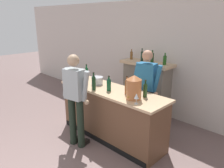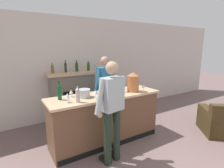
{
  "view_description": "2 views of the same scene",
  "coord_description": "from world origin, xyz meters",
  "px_view_note": "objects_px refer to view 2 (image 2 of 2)",
  "views": [
    {
      "loc": [
        2.83,
        -0.09,
        2.33
      ],
      "look_at": [
        -0.12,
        2.92,
        1.05
      ],
      "focal_mm": 35.0,
      "sensor_mm": 36.0,
      "label": 1
    },
    {
      "loc": [
        -1.64,
        -0.23,
        1.95
      ],
      "look_at": [
        0.28,
        2.87,
        1.18
      ],
      "focal_mm": 28.0,
      "sensor_mm": 36.0,
      "label": 2
    }
  ],
  "objects_px": {
    "wine_bottle_burgundy_dark": "(130,83)",
    "wine_glass_back_row": "(96,92)",
    "fireplace_stone": "(73,96)",
    "wine_glass_by_dispenser": "(143,86)",
    "wine_bottle_riesling_slim": "(78,94)",
    "copper_dispenser": "(133,82)",
    "person_bartender": "(105,89)",
    "wine_bottle_cabernet_heavy": "(102,91)",
    "armchair_black": "(224,123)",
    "wine_glass_near_bucket": "(67,96)",
    "wine_bottle_merlot_tall": "(59,92)",
    "wine_glass_front_right": "(71,92)",
    "ice_bucket_steel": "(84,93)",
    "person_customer": "(112,109)",
    "wine_bottle_port_short": "(109,89)",
    "wine_bottle_rose_blush": "(121,85)"
  },
  "relations": [
    {
      "from": "wine_bottle_merlot_tall",
      "to": "wine_bottle_burgundy_dark",
      "type": "relative_size",
      "value": 1.12
    },
    {
      "from": "wine_bottle_riesling_slim",
      "to": "wine_glass_back_row",
      "type": "relative_size",
      "value": 1.87
    },
    {
      "from": "wine_glass_front_right",
      "to": "wine_glass_back_row",
      "type": "xyz_separation_m",
      "value": [
        0.34,
        -0.37,
        0.02
      ]
    },
    {
      "from": "wine_bottle_burgundy_dark",
      "to": "wine_glass_near_bucket",
      "type": "relative_size",
      "value": 1.84
    },
    {
      "from": "wine_bottle_riesling_slim",
      "to": "wine_glass_front_right",
      "type": "relative_size",
      "value": 2.15
    },
    {
      "from": "wine_glass_near_bucket",
      "to": "wine_bottle_cabernet_heavy",
      "type": "bearing_deg",
      "value": -13.01
    },
    {
      "from": "wine_bottle_riesling_slim",
      "to": "wine_bottle_merlot_tall",
      "type": "height_order",
      "value": "wine_bottle_merlot_tall"
    },
    {
      "from": "wine_bottle_rose_blush",
      "to": "wine_glass_near_bucket",
      "type": "height_order",
      "value": "wine_bottle_rose_blush"
    },
    {
      "from": "wine_bottle_cabernet_heavy",
      "to": "wine_glass_back_row",
      "type": "relative_size",
      "value": 2.08
    },
    {
      "from": "wine_bottle_rose_blush",
      "to": "copper_dispenser",
      "type": "bearing_deg",
      "value": -22.99
    },
    {
      "from": "wine_bottle_merlot_tall",
      "to": "wine_bottle_rose_blush",
      "type": "xyz_separation_m",
      "value": [
        1.27,
        -0.11,
        -0.0
      ]
    },
    {
      "from": "person_customer",
      "to": "wine_bottle_burgundy_dark",
      "type": "xyz_separation_m",
      "value": [
        0.96,
        0.77,
        0.19
      ]
    },
    {
      "from": "armchair_black",
      "to": "wine_glass_by_dispenser",
      "type": "xyz_separation_m",
      "value": [
        -1.62,
        0.93,
        0.87
      ]
    },
    {
      "from": "fireplace_stone",
      "to": "wine_bottle_cabernet_heavy",
      "type": "bearing_deg",
      "value": -90.65
    },
    {
      "from": "person_bartender",
      "to": "wine_bottle_merlot_tall",
      "type": "relative_size",
      "value": 5.02
    },
    {
      "from": "copper_dispenser",
      "to": "wine_bottle_cabernet_heavy",
      "type": "relative_size",
      "value": 1.21
    },
    {
      "from": "person_customer",
      "to": "person_bartender",
      "type": "relative_size",
      "value": 1.0
    },
    {
      "from": "person_customer",
      "to": "copper_dispenser",
      "type": "bearing_deg",
      "value": 32.53
    },
    {
      "from": "wine_bottle_burgundy_dark",
      "to": "copper_dispenser",
      "type": "bearing_deg",
      "value": -111.19
    },
    {
      "from": "wine_bottle_port_short",
      "to": "wine_bottle_rose_blush",
      "type": "height_order",
      "value": "wine_bottle_rose_blush"
    },
    {
      "from": "wine_bottle_cabernet_heavy",
      "to": "wine_glass_near_bucket",
      "type": "distance_m",
      "value": 0.61
    },
    {
      "from": "wine_bottle_port_short",
      "to": "wine_glass_by_dispenser",
      "type": "distance_m",
      "value": 0.78
    },
    {
      "from": "person_bartender",
      "to": "copper_dispenser",
      "type": "xyz_separation_m",
      "value": [
        0.27,
        -0.73,
        0.26
      ]
    },
    {
      "from": "wine_glass_front_right",
      "to": "armchair_black",
      "type": "bearing_deg",
      "value": -24.02
    },
    {
      "from": "wine_bottle_burgundy_dark",
      "to": "wine_bottle_rose_blush",
      "type": "bearing_deg",
      "value": -161.83
    },
    {
      "from": "copper_dispenser",
      "to": "wine_bottle_rose_blush",
      "type": "distance_m",
      "value": 0.27
    },
    {
      "from": "ice_bucket_steel",
      "to": "wine_glass_by_dispenser",
      "type": "xyz_separation_m",
      "value": [
        1.24,
        -0.28,
        0.05
      ]
    },
    {
      "from": "armchair_black",
      "to": "person_bartender",
      "type": "distance_m",
      "value": 2.82
    },
    {
      "from": "ice_bucket_steel",
      "to": "fireplace_stone",
      "type": "bearing_deg",
      "value": 80.03
    },
    {
      "from": "person_bartender",
      "to": "armchair_black",
      "type": "bearing_deg",
      "value": -41.24
    },
    {
      "from": "wine_glass_by_dispenser",
      "to": "wine_glass_back_row",
      "type": "height_order",
      "value": "wine_glass_by_dispenser"
    },
    {
      "from": "fireplace_stone",
      "to": "wine_glass_by_dispenser",
      "type": "xyz_separation_m",
      "value": [
        1.0,
        -1.66,
        0.47
      ]
    },
    {
      "from": "wine_bottle_merlot_tall",
      "to": "wine_glass_by_dispenser",
      "type": "height_order",
      "value": "wine_bottle_merlot_tall"
    },
    {
      "from": "wine_bottle_cabernet_heavy",
      "to": "wine_glass_back_row",
      "type": "distance_m",
      "value": 0.11
    },
    {
      "from": "wine_glass_near_bucket",
      "to": "ice_bucket_steel",
      "type": "bearing_deg",
      "value": 22.13
    },
    {
      "from": "person_bartender",
      "to": "wine_bottle_cabernet_heavy",
      "type": "relative_size",
      "value": 5.06
    },
    {
      "from": "person_customer",
      "to": "wine_glass_back_row",
      "type": "height_order",
      "value": "person_customer"
    },
    {
      "from": "wine_glass_near_bucket",
      "to": "wine_glass_front_right",
      "type": "xyz_separation_m",
      "value": [
        0.17,
        0.3,
        -0.02
      ]
    },
    {
      "from": "wine_bottle_cabernet_heavy",
      "to": "wine_bottle_burgundy_dark",
      "type": "bearing_deg",
      "value": 21.3
    },
    {
      "from": "wine_bottle_burgundy_dark",
      "to": "wine_glass_back_row",
      "type": "bearing_deg",
      "value": -163.78
    },
    {
      "from": "copper_dispenser",
      "to": "wine_bottle_port_short",
      "type": "relative_size",
      "value": 1.43
    },
    {
      "from": "wine_bottle_riesling_slim",
      "to": "wine_glass_near_bucket",
      "type": "bearing_deg",
      "value": 151.87
    },
    {
      "from": "wine_glass_front_right",
      "to": "wine_glass_near_bucket",
      "type": "bearing_deg",
      "value": -119.35
    },
    {
      "from": "person_customer",
      "to": "wine_bottle_port_short",
      "type": "xyz_separation_m",
      "value": [
        0.28,
        0.57,
        0.19
      ]
    },
    {
      "from": "wine_glass_back_row",
      "to": "copper_dispenser",
      "type": "bearing_deg",
      "value": 5.21
    },
    {
      "from": "person_customer",
      "to": "ice_bucket_steel",
      "type": "height_order",
      "value": "person_customer"
    },
    {
      "from": "armchair_black",
      "to": "wine_bottle_merlot_tall",
      "type": "distance_m",
      "value": 3.65
    },
    {
      "from": "wine_bottle_cabernet_heavy",
      "to": "wine_glass_front_right",
      "type": "distance_m",
      "value": 0.61
    },
    {
      "from": "armchair_black",
      "to": "wine_bottle_cabernet_heavy",
      "type": "relative_size",
      "value": 3.38
    },
    {
      "from": "armchair_black",
      "to": "wine_bottle_merlot_tall",
      "type": "bearing_deg",
      "value": 158.57
    }
  ]
}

